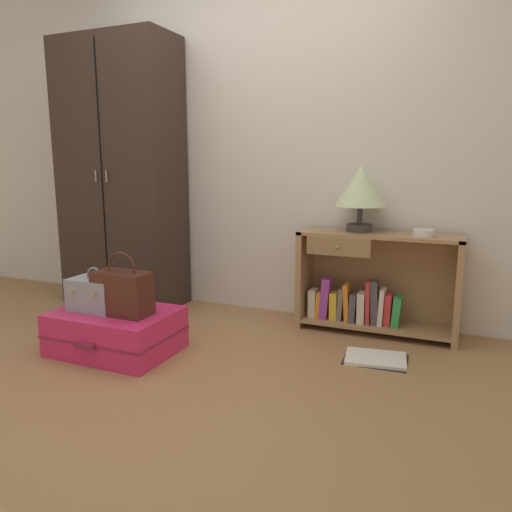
{
  "coord_description": "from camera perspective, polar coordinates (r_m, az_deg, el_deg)",
  "views": [
    {
      "loc": [
        1.43,
        -1.96,
        1.13
      ],
      "look_at": [
        0.24,
        0.83,
        0.55
      ],
      "focal_mm": 34.09,
      "sensor_mm": 36.0,
      "label": 1
    }
  ],
  "objects": [
    {
      "name": "ground_plane",
      "position": [
        2.67,
        -12.25,
        -14.41
      ],
      "size": [
        9.0,
        9.0,
        0.0
      ],
      "primitive_type": "plane",
      "color": "#9E7047"
    },
    {
      "name": "open_book_on_floor",
      "position": [
        2.98,
        13.86,
        -11.62
      ],
      "size": [
        0.38,
        0.3,
        0.02
      ],
      "color": "white",
      "rests_on": "ground_plane"
    },
    {
      "name": "table_lamp",
      "position": [
        3.32,
        12.2,
        7.82
      ],
      "size": [
        0.34,
        0.34,
        0.44
      ],
      "color": "#3D3838",
      "rests_on": "bookshelf"
    },
    {
      "name": "handbag",
      "position": [
        2.94,
        -15.38,
        -4.13
      ],
      "size": [
        0.33,
        0.17,
        0.37
      ],
      "color": "#472319",
      "rests_on": "suitcase_large"
    },
    {
      "name": "suitcase_large",
      "position": [
        3.1,
        -16.11,
        -8.46
      ],
      "size": [
        0.72,
        0.54,
        0.26
      ],
      "color": "#DB2860",
      "rests_on": "ground_plane"
    },
    {
      "name": "wardrobe",
      "position": [
        4.03,
        -15.51,
        9.09
      ],
      "size": [
        0.95,
        0.47,
        2.07
      ],
      "color": "#33261E",
      "rests_on": "ground_plane"
    },
    {
      "name": "train_case",
      "position": [
        3.08,
        -18.34,
        -4.25
      ],
      "size": [
        0.3,
        0.2,
        0.27
      ],
      "color": "#8E99A3",
      "rests_on": "suitcase_large"
    },
    {
      "name": "bookshelf",
      "position": [
        3.38,
        13.29,
        -3.4
      ],
      "size": [
        1.05,
        0.33,
        0.68
      ],
      "color": "#A37A51",
      "rests_on": "ground_plane"
    },
    {
      "name": "bottle",
      "position": [
        3.38,
        -22.47,
        -8.13
      ],
      "size": [
        0.08,
        0.08,
        0.17
      ],
      "color": "white",
      "rests_on": "ground_plane"
    },
    {
      "name": "back_wall",
      "position": [
        3.74,
        0.61,
        13.45
      ],
      "size": [
        6.4,
        0.1,
        2.6
      ],
      "primitive_type": "cube",
      "color": "silver",
      "rests_on": "ground_plane"
    },
    {
      "name": "bowl",
      "position": [
        3.23,
        19.04,
        2.58
      ],
      "size": [
        0.13,
        0.13,
        0.04
      ],
      "primitive_type": "cylinder",
      "color": "silver",
      "rests_on": "bookshelf"
    }
  ]
}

